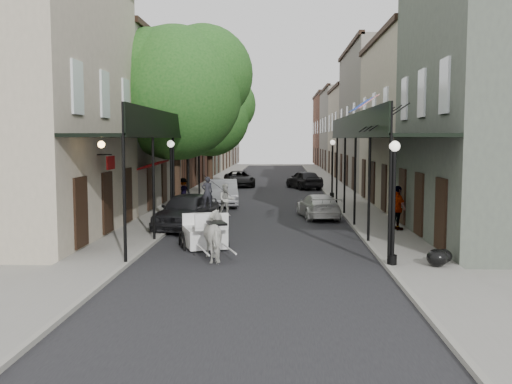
# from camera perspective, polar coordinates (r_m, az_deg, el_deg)

# --- Properties ---
(ground) EXTENTS (140.00, 140.00, 0.00)m
(ground) POSITION_cam_1_polar(r_m,az_deg,el_deg) (19.41, 0.24, -6.22)
(ground) COLOR gray
(ground) RESTS_ON ground
(road) EXTENTS (8.00, 90.00, 0.01)m
(road) POSITION_cam_1_polar(r_m,az_deg,el_deg) (39.20, 1.36, -0.37)
(road) COLOR black
(road) RESTS_ON ground
(sidewalk_left) EXTENTS (2.20, 90.00, 0.12)m
(sidewalk_left) POSITION_cam_1_polar(r_m,az_deg,el_deg) (39.61, -5.89, -0.26)
(sidewalk_left) COLOR gray
(sidewalk_left) RESTS_ON ground
(sidewalk_right) EXTENTS (2.20, 90.00, 0.12)m
(sidewalk_right) POSITION_cam_1_polar(r_m,az_deg,el_deg) (39.42, 8.65, -0.31)
(sidewalk_right) COLOR gray
(sidewalk_right) RESTS_ON ground
(building_row_left) EXTENTS (5.00, 80.00, 10.50)m
(building_row_left) POSITION_cam_1_polar(r_m,az_deg,el_deg) (49.90, -8.40, 6.82)
(building_row_left) COLOR #B7AA92
(building_row_left) RESTS_ON ground
(building_row_right) EXTENTS (5.00, 80.00, 10.50)m
(building_row_right) POSITION_cam_1_polar(r_m,az_deg,el_deg) (49.65, 11.64, 6.78)
(building_row_right) COLOR slate
(building_row_right) RESTS_ON ground
(gallery_left) EXTENTS (2.20, 18.05, 4.88)m
(gallery_left) POSITION_cam_1_polar(r_m,az_deg,el_deg) (26.56, -9.60, 5.61)
(gallery_left) COLOR black
(gallery_left) RESTS_ON sidewalk_left
(gallery_right) EXTENTS (2.20, 18.05, 4.88)m
(gallery_right) POSITION_cam_1_polar(r_m,az_deg,el_deg) (26.30, 11.38, 5.58)
(gallery_right) COLOR black
(gallery_right) RESTS_ON sidewalk_right
(tree_near) EXTENTS (7.31, 6.80, 9.63)m
(tree_near) POSITION_cam_1_polar(r_m,az_deg,el_deg) (29.71, -7.23, 10.30)
(tree_near) COLOR #382619
(tree_near) RESTS_ON sidewalk_left
(tree_far) EXTENTS (6.45, 6.00, 8.61)m
(tree_far) POSITION_cam_1_polar(r_m,az_deg,el_deg) (43.51, -4.17, 7.87)
(tree_far) COLOR #382619
(tree_far) RESTS_ON sidewalk_left
(lamppost_right_near) EXTENTS (0.32, 0.32, 3.71)m
(lamppost_right_near) POSITION_cam_1_polar(r_m,az_deg,el_deg) (17.43, 13.58, -0.86)
(lamppost_right_near) COLOR black
(lamppost_right_near) RESTS_ON sidewalk_right
(lamppost_left) EXTENTS (0.32, 0.32, 3.71)m
(lamppost_left) POSITION_cam_1_polar(r_m,az_deg,el_deg) (25.53, -8.47, 1.14)
(lamppost_left) COLOR black
(lamppost_left) RESTS_ON sidewalk_left
(lamppost_right_far) EXTENTS (0.32, 0.32, 3.71)m
(lamppost_right_far) POSITION_cam_1_polar(r_m,az_deg,el_deg) (37.20, 7.64, 2.44)
(lamppost_right_far) COLOR black
(lamppost_right_far) RESTS_ON sidewalk_right
(horse) EXTENTS (1.40, 2.03, 1.57)m
(horse) POSITION_cam_1_polar(r_m,az_deg,el_deg) (18.38, -3.89, -4.40)
(horse) COLOR silver
(horse) RESTS_ON ground
(carriage) EXTENTS (2.10, 2.60, 2.62)m
(carriage) POSITION_cam_1_polar(r_m,az_deg,el_deg) (20.70, -5.37, -2.66)
(carriage) COLOR black
(carriage) RESTS_ON ground
(pedestrian_walking) EXTENTS (0.90, 0.77, 1.64)m
(pedestrian_walking) POSITION_cam_1_polar(r_m,az_deg,el_deg) (28.79, -3.01, -0.80)
(pedestrian_walking) COLOR #B1B0A7
(pedestrian_walking) RESTS_ON ground
(pedestrian_sidewalk_left) EXTENTS (1.11, 1.08, 1.52)m
(pedestrian_sidewalk_left) POSITION_cam_1_polar(r_m,az_deg,el_deg) (33.10, -7.30, 0.07)
(pedestrian_sidewalk_left) COLOR gray
(pedestrian_sidewalk_left) RESTS_ON sidewalk_left
(pedestrian_sidewalk_right) EXTENTS (0.82, 1.17, 1.84)m
(pedestrian_sidewalk_right) POSITION_cam_1_polar(r_m,az_deg,el_deg) (24.31, 13.98, -1.55)
(pedestrian_sidewalk_right) COLOR gray
(pedestrian_sidewalk_right) RESTS_ON sidewalk_right
(car_left_near) EXTENTS (2.73, 4.90, 1.58)m
(car_left_near) POSITION_cam_1_polar(r_m,az_deg,el_deg) (24.94, -6.94, -1.85)
(car_left_near) COLOR black
(car_left_near) RESTS_ON ground
(car_left_mid) EXTENTS (2.16, 4.79, 1.52)m
(car_left_mid) POSITION_cam_1_polar(r_m,az_deg,el_deg) (33.32, -3.31, -0.07)
(car_left_mid) COLOR gray
(car_left_mid) RESTS_ON ground
(car_left_far) EXTENTS (3.03, 4.98, 1.29)m
(car_left_far) POSITION_cam_1_polar(r_m,az_deg,el_deg) (46.62, -1.69, 1.33)
(car_left_far) COLOR black
(car_left_far) RESTS_ON ground
(car_right_near) EXTENTS (2.20, 4.28, 1.19)m
(car_right_near) POSITION_cam_1_polar(r_m,az_deg,el_deg) (28.26, 6.25, -1.40)
(car_right_near) COLOR silver
(car_right_near) RESTS_ON ground
(car_right_far) EXTENTS (3.10, 4.63, 1.46)m
(car_right_far) POSITION_cam_1_polar(r_m,az_deg,el_deg) (44.72, 4.83, 1.25)
(car_right_far) COLOR black
(car_right_far) RESTS_ON ground
(trash_bags) EXTENTS (0.88, 1.03, 0.53)m
(trash_bags) POSITION_cam_1_polar(r_m,az_deg,el_deg) (17.98, 17.87, -6.21)
(trash_bags) COLOR black
(trash_bags) RESTS_ON sidewalk_right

